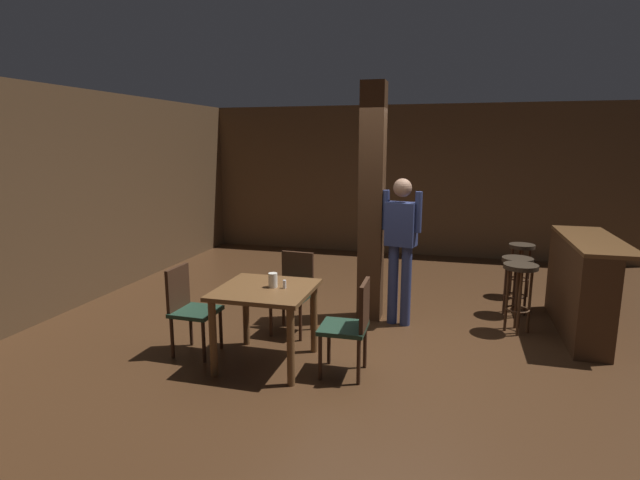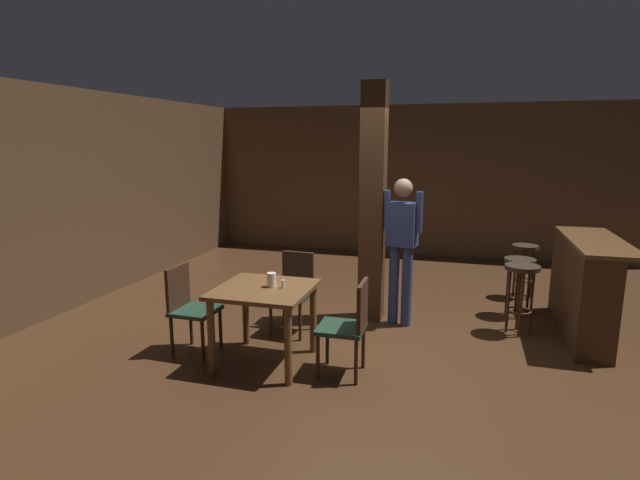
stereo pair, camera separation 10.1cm
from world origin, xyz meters
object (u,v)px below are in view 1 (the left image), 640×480
at_px(chair_west, 189,306).
at_px(bar_stool_far, 521,258).
at_px(chair_north, 294,288).
at_px(bar_counter, 579,285).
at_px(napkin_cup, 273,280).
at_px(dining_table, 266,302).
at_px(chair_east, 352,323).
at_px(bar_stool_mid, 517,272).
at_px(standing_person, 401,241).
at_px(salt_shaker, 285,284).
at_px(bar_stool_near, 520,281).

bearing_deg(chair_west, bar_stool_far, 40.16).
bearing_deg(chair_north, bar_counter, 14.80).
relative_size(chair_west, napkin_cup, 6.44).
distance_m(napkin_cup, bar_counter, 3.46).
bearing_deg(dining_table, bar_stool_far, 48.18).
bearing_deg(chair_north, bar_stool_far, 38.08).
distance_m(chair_east, bar_stool_mid, 2.69).
bearing_deg(chair_east, napkin_cup, 175.03).
bearing_deg(bar_counter, standing_person, -171.95).
distance_m(chair_east, salt_shaker, 0.73).
relative_size(chair_north, standing_person, 0.52).
xyz_separation_m(chair_east, bar_stool_far, (1.77, 2.96, 0.05)).
height_order(chair_east, bar_counter, bar_counter).
distance_m(bar_counter, bar_stool_far, 1.32).
distance_m(napkin_cup, standing_person, 1.74).
height_order(standing_person, bar_stool_mid, standing_person).
height_order(chair_west, napkin_cup, napkin_cup).
bearing_deg(chair_east, bar_stool_near, 43.83).
height_order(bar_stool_near, bar_stool_mid, bar_stool_near).
bearing_deg(bar_stool_far, chair_north, -141.92).
relative_size(bar_stool_near, bar_stool_far, 1.06).
height_order(chair_east, bar_stool_mid, chair_east).
bearing_deg(bar_stool_far, standing_person, -134.68).
bearing_deg(bar_counter, bar_stool_far, 110.82).
xyz_separation_m(chair_north, napkin_cup, (0.07, -0.84, 0.33)).
bearing_deg(bar_stool_far, bar_stool_near, -97.09).
bearing_deg(chair_west, standing_person, 35.58).
bearing_deg(chair_west, bar_stool_near, 24.44).
bearing_deg(bar_stool_near, chair_west, -155.56).
distance_m(chair_north, bar_stool_near, 2.53).
relative_size(chair_east, napkin_cup, 6.44).
relative_size(bar_stool_mid, bar_stool_far, 0.98).
xyz_separation_m(salt_shaker, bar_stool_near, (2.26, 1.47, -0.20)).
height_order(chair_west, bar_stool_mid, chair_west).
xyz_separation_m(dining_table, bar_counter, (3.09, 1.69, -0.07)).
relative_size(bar_stool_near, bar_stool_mid, 1.08).
height_order(dining_table, chair_east, chair_east).
xyz_separation_m(chair_north, bar_stool_mid, (2.48, 1.24, 0.05)).
distance_m(chair_west, chair_north, 1.19).
bearing_deg(napkin_cup, chair_north, 94.59).
height_order(dining_table, bar_stool_mid, dining_table).
distance_m(dining_table, salt_shaker, 0.26).
relative_size(chair_east, bar_stool_near, 1.13).
bearing_deg(napkin_cup, dining_table, -150.36).
height_order(chair_north, bar_counter, bar_counter).
relative_size(standing_person, bar_stool_near, 2.18).
bearing_deg(chair_west, bar_counter, 23.13).
height_order(napkin_cup, bar_stool_mid, napkin_cup).
distance_m(dining_table, napkin_cup, 0.22).
relative_size(chair_north, salt_shaker, 11.33).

